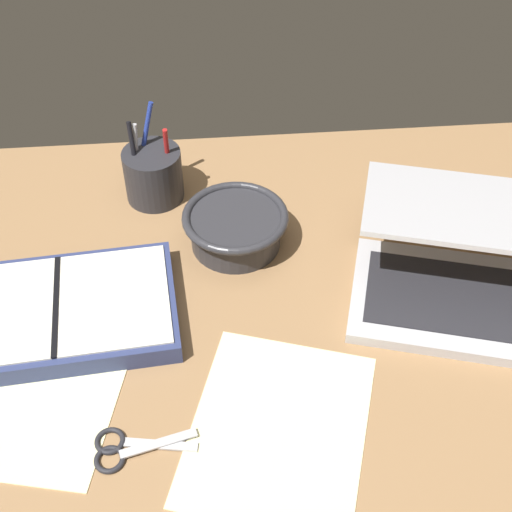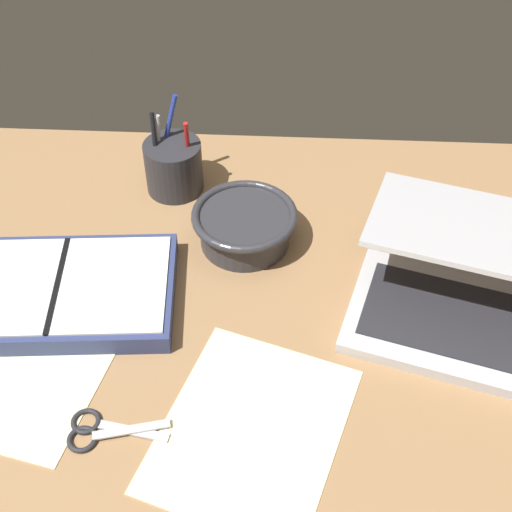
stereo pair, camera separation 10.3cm
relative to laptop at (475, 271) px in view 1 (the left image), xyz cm
name	(u,v)px [view 1 (the left image)]	position (x,y,z in cm)	size (l,w,h in cm)	color
desk_top	(246,347)	(-34.14, -6.55, -5.77)	(140.00, 100.00, 2.00)	#936D47
laptop	(475,271)	(0.00, 0.00, 0.00)	(41.08, 37.07, 13.60)	#B7B7BC
bowl	(237,227)	(-33.88, 14.05, -1.26)	(16.81, 16.81, 6.30)	#2D2D33
pen_cup	(153,174)	(-47.20, 27.20, -0.09)	(9.83, 9.83, 16.70)	#28282D
planner	(58,313)	(-60.65, -0.05, -3.03)	(35.34, 23.86, 3.67)	navy
scissors	(122,449)	(-50.73, -22.02, -4.43)	(12.99, 6.47, 0.80)	#B7B7BC
paper_sheet_front	(279,428)	(-31.01, -20.63, -4.69)	(21.83, 27.26, 0.16)	#F4EFB2
paper_sheet_beside_planner	(45,400)	(-61.20, -13.76, -4.69)	(18.80, 24.00, 0.16)	#F4EFB2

